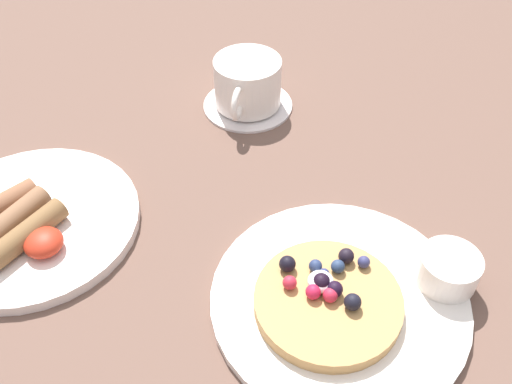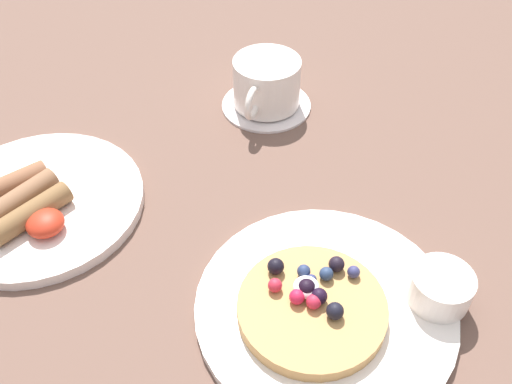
% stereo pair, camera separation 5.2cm
% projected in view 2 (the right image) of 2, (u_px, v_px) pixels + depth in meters
% --- Properties ---
extents(ground_plane, '(2.04, 1.41, 0.03)m').
position_uv_depth(ground_plane, '(209.00, 245.00, 0.63)').
color(ground_plane, brown).
extents(pancake_plate, '(0.25, 0.25, 0.01)m').
position_uv_depth(pancake_plate, '(325.00, 307.00, 0.55)').
color(pancake_plate, white).
rests_on(pancake_plate, ground_plane).
extents(pancake_with_berries, '(0.14, 0.14, 0.03)m').
position_uv_depth(pancake_with_berries, '(312.00, 305.00, 0.53)').
color(pancake_with_berries, tan).
rests_on(pancake_with_berries, pancake_plate).
extents(syrup_ramekin, '(0.06, 0.06, 0.03)m').
position_uv_depth(syrup_ramekin, '(441.00, 287.00, 0.54)').
color(syrup_ramekin, white).
rests_on(syrup_ramekin, pancake_plate).
extents(breakfast_plate, '(0.23, 0.23, 0.01)m').
position_uv_depth(breakfast_plate, '(39.00, 203.00, 0.64)').
color(breakfast_plate, white).
rests_on(breakfast_plate, ground_plane).
extents(fried_breakfast, '(0.11, 0.13, 0.03)m').
position_uv_depth(fried_breakfast, '(19.00, 202.00, 0.62)').
color(fried_breakfast, brown).
rests_on(fried_breakfast, breakfast_plate).
extents(coffee_saucer, '(0.12, 0.12, 0.01)m').
position_uv_depth(coffee_saucer, '(266.00, 104.00, 0.78)').
color(coffee_saucer, white).
rests_on(coffee_saucer, ground_plane).
extents(coffee_cup, '(0.10, 0.10, 0.06)m').
position_uv_depth(coffee_cup, '(266.00, 82.00, 0.76)').
color(coffee_cup, white).
rests_on(coffee_cup, coffee_saucer).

